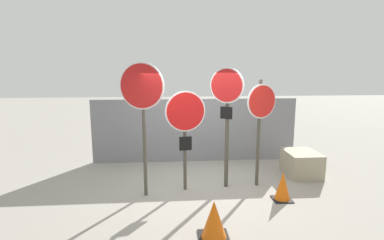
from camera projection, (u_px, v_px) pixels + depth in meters
ground_plane at (203, 188)px, 6.55m from camera, size 40.00×40.00×0.00m
fence_back at (195, 130)px, 8.32m from camera, size 5.64×0.12×1.75m
stop_sign_0 at (142, 99)px, 5.80m from camera, size 0.88×0.31×2.71m
stop_sign_1 at (185, 121)px, 6.17m from camera, size 0.84×0.18×2.14m
stop_sign_2 at (227, 105)px, 6.29m from camera, size 0.65×0.41×2.61m
stop_sign_3 at (261, 113)px, 6.40m from camera, size 0.69×0.30×2.35m
traffic_cone_0 at (283, 186)px, 5.93m from camera, size 0.37×0.37×0.58m
traffic_cone_1 at (214, 220)px, 4.59m from camera, size 0.47×0.47×0.61m
storage_crate at (301, 163)px, 7.30m from camera, size 0.75×0.92×0.58m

